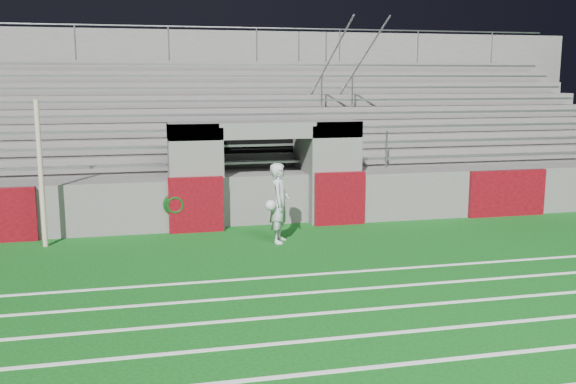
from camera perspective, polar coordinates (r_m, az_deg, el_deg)
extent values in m
plane|color=#0C4B13|center=(13.12, 0.91, -6.10)|extent=(90.00, 90.00, 0.00)
cylinder|color=#C9B295|center=(14.88, -21.11, 1.47)|extent=(0.11, 0.11, 3.21)
cube|color=white|center=(8.64, 9.14, -14.97)|extent=(28.00, 0.09, 0.01)
cube|color=white|center=(9.49, 6.83, -12.55)|extent=(28.00, 0.09, 0.01)
cube|color=white|center=(10.37, 4.94, -10.53)|extent=(28.00, 0.09, 0.01)
cube|color=white|center=(11.27, 3.37, -8.81)|extent=(28.00, 0.09, 0.01)
cube|color=white|center=(12.19, 2.05, -7.34)|extent=(28.00, 0.09, 0.01)
cube|color=#5B5856|center=(19.01, 21.61, 0.16)|extent=(10.60, 0.35, 1.25)
cube|color=#5B5856|center=(15.96, -8.40, 1.46)|extent=(1.20, 1.00, 2.60)
cube|color=#5B5856|center=(16.62, 4.07, 1.88)|extent=(1.20, 1.00, 2.60)
cube|color=black|center=(17.86, -3.07, 2.29)|extent=(2.60, 0.20, 2.50)
cube|color=#5B5856|center=(16.62, -6.33, 1.67)|extent=(0.10, 2.20, 2.50)
cube|color=#5B5856|center=(17.03, 1.39, 1.93)|extent=(0.10, 2.20, 2.50)
cube|color=#5B5856|center=(16.07, -2.06, 5.57)|extent=(4.80, 1.00, 0.40)
cube|color=#5B5856|center=(19.97, -4.13, 2.81)|extent=(26.00, 8.00, 0.20)
cube|color=#5B5856|center=(20.06, -4.11, 1.03)|extent=(26.00, 8.00, 1.05)
cube|color=#52070E|center=(15.52, -8.17, -1.12)|extent=(1.30, 0.15, 1.35)
cube|color=#52070E|center=(16.20, 4.61, -0.58)|extent=(1.30, 0.15, 1.35)
cube|color=#52070E|center=(18.17, 18.89, -0.10)|extent=(2.20, 0.15, 1.25)
cube|color=gray|center=(17.07, -2.63, 2.68)|extent=(23.00, 0.28, 0.06)
cube|color=#5B5856|center=(17.91, -3.12, 2.92)|extent=(24.00, 0.75, 0.38)
cube|color=gray|center=(17.76, -3.07, 4.20)|extent=(23.00, 0.28, 0.06)
cube|color=#5B5856|center=(18.62, -3.52, 3.78)|extent=(24.00, 0.75, 0.76)
cube|color=gray|center=(18.46, -3.49, 5.60)|extent=(23.00, 0.28, 0.06)
cube|color=#5B5856|center=(19.34, -3.89, 4.57)|extent=(24.00, 0.75, 1.14)
cube|color=gray|center=(19.18, -3.87, 6.89)|extent=(23.00, 0.28, 0.06)
cube|color=#5B5856|center=(20.06, -4.24, 5.30)|extent=(24.00, 0.75, 1.52)
cube|color=gray|center=(19.90, -4.23, 8.09)|extent=(23.00, 0.28, 0.06)
cube|color=#5B5856|center=(20.78, -4.56, 5.99)|extent=(24.00, 0.75, 1.90)
cube|color=gray|center=(20.64, -4.56, 9.21)|extent=(23.00, 0.28, 0.06)
cube|color=#5B5856|center=(21.51, -4.86, 6.62)|extent=(24.00, 0.75, 2.28)
cube|color=gray|center=(21.38, -4.88, 10.25)|extent=(23.00, 0.28, 0.06)
cube|color=#5B5856|center=(22.24, -5.14, 7.22)|extent=(24.00, 0.75, 2.66)
cube|color=gray|center=(22.13, -5.17, 11.22)|extent=(23.00, 0.28, 0.06)
cube|color=#5B5856|center=(22.91, -5.38, 7.46)|extent=(26.00, 0.60, 5.29)
cylinder|color=#A5A8AD|center=(17.39, 5.67, 3.71)|extent=(0.05, 0.05, 1.00)
cylinder|color=#A5A8AD|center=(20.16, 3.01, 8.93)|extent=(0.05, 0.05, 1.00)
cylinder|color=#A5A8AD|center=(23.09, 0.95, 12.84)|extent=(0.05, 0.05, 1.00)
cylinder|color=#A5A8AD|center=(20.16, 3.02, 10.35)|extent=(0.05, 6.02, 3.08)
cylinder|color=#A5A8AD|center=(17.74, 8.74, 3.76)|extent=(0.05, 0.05, 1.00)
cylinder|color=#A5A8AD|center=(20.46, 5.74, 8.91)|extent=(0.05, 0.05, 1.00)
cylinder|color=#A5A8AD|center=(23.35, 3.40, 12.79)|extent=(0.05, 0.05, 1.00)
cylinder|color=#A5A8AD|center=(20.45, 5.76, 10.31)|extent=(0.05, 6.02, 3.08)
cylinder|color=#A5A8AD|center=(22.51, -18.40, 12.55)|extent=(0.05, 0.05, 1.10)
cylinder|color=#A5A8AD|center=(22.44, -10.57, 12.89)|extent=(0.05, 0.05, 1.10)
cylinder|color=#A5A8AD|center=(22.78, -2.81, 13.00)|extent=(0.05, 0.05, 1.10)
cylinder|color=#A5A8AD|center=(23.49, 4.60, 12.88)|extent=(0.05, 0.05, 1.10)
cylinder|color=#A5A8AD|center=(24.56, 11.46, 12.59)|extent=(0.05, 0.05, 1.10)
cylinder|color=#A5A8AD|center=(25.93, 17.65, 12.18)|extent=(0.05, 0.05, 1.10)
cylinder|color=#A5A8AD|center=(22.66, -5.39, 14.38)|extent=(24.00, 0.05, 0.05)
imported|color=silver|center=(14.37, -0.76, -0.98)|extent=(0.64, 0.77, 1.80)
sphere|color=white|center=(14.10, -1.57, -1.18)|extent=(0.24, 0.24, 0.24)
torus|color=#0B3A0F|center=(15.48, -10.01, -1.06)|extent=(0.56, 0.10, 0.56)
torus|color=#0B390F|center=(15.44, -10.00, -1.15)|extent=(0.44, 0.08, 0.44)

